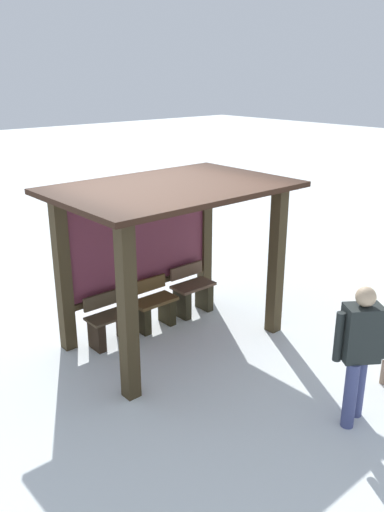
# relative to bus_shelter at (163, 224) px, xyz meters

# --- Properties ---
(ground_plane) EXTENTS (60.00, 60.00, 0.00)m
(ground_plane) POSITION_rel_bus_shelter_xyz_m (0.00, -0.21, -1.66)
(ground_plane) COLOR white
(bus_shelter) EXTENTS (3.10, 2.08, 2.24)m
(bus_shelter) POSITION_rel_bus_shelter_xyz_m (0.00, 0.00, 0.00)
(bus_shelter) COLOR #382C19
(bus_shelter) RESTS_ON ground
(bench_left_inside) EXTENTS (0.66, 0.35, 0.73)m
(bench_left_inside) POSITION_rel_bus_shelter_xyz_m (-0.76, 0.26, -1.36)
(bench_left_inside) COLOR #443625
(bench_left_inside) RESTS_ON ground
(bench_center_inside) EXTENTS (0.66, 0.35, 0.74)m
(bench_center_inside) POSITION_rel_bus_shelter_xyz_m (0.00, 0.26, -1.35)
(bench_center_inside) COLOR brown
(bench_center_inside) RESTS_ON ground
(bench_right_inside) EXTENTS (0.66, 0.37, 0.77)m
(bench_right_inside) POSITION_rel_bus_shelter_xyz_m (0.76, 0.26, -1.34)
(bench_right_inside) COLOR brown
(bench_right_inside) RESTS_ON ground
(person_walking) EXTENTS (0.52, 0.43, 1.59)m
(person_walking) POSITION_rel_bus_shelter_xyz_m (0.30, -2.94, -0.75)
(person_walking) COLOR #232928
(person_walking) RESTS_ON ground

